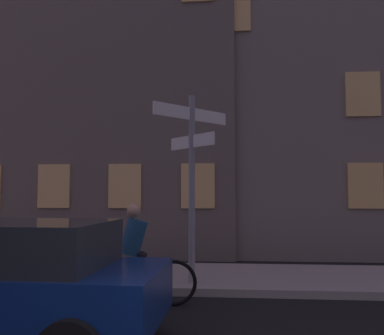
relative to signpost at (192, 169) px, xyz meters
name	(u,v)px	position (x,y,z in m)	size (l,w,h in m)	color
sidewalk_kerb	(248,278)	(1.07, 0.83, -2.18)	(40.00, 2.68, 0.14)	#9E9991
signpost	(192,169)	(0.00, 0.00, 0.00)	(1.28, 1.28, 3.50)	gray
car_side_parked	(1,281)	(-1.91, -3.12, -1.48)	(3.99, 1.98, 1.44)	navy
cyclist	(136,258)	(-0.78, -1.20, -1.50)	(1.81, 0.38, 1.61)	black
building_right_block	(376,65)	(5.98, 7.14, 4.13)	(13.60, 7.42, 12.76)	slate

